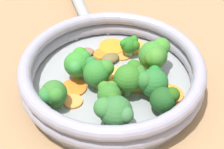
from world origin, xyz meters
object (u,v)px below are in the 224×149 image
(carrot_slice_9, at_px, (134,47))
(mushroom_piece_1, at_px, (110,58))
(mushroom_piece_0, at_px, (86,52))
(carrot_slice_3, at_px, (112,47))
(carrot_slice_4, at_px, (74,102))
(carrot_slice_7, at_px, (122,54))
(carrot_slice_5, at_px, (157,90))
(broccoli_floret_5, at_px, (114,111))
(skillet, at_px, (112,85))
(carrot_slice_12, at_px, (99,71))
(broccoli_floret_1, at_px, (109,94))
(broccoli_floret_7, at_px, (98,71))
(broccoli_floret_2, at_px, (130,45))
(carrot_slice_8, at_px, (78,71))
(carrot_slice_10, at_px, (101,54))
(carrot_slice_11, at_px, (112,88))
(carrot_slice_0, at_px, (137,83))
(carrot_slice_6, at_px, (74,88))
(carrot_slice_13, at_px, (122,73))
(broccoli_floret_4, at_px, (152,82))
(broccoli_floret_8, at_px, (154,55))
(broccoli_floret_9, at_px, (132,76))
(carrot_slice_2, at_px, (107,74))
(broccoli_floret_6, at_px, (165,99))
(carrot_slice_1, at_px, (170,95))
(broccoli_floret_3, at_px, (53,94))

(carrot_slice_9, relative_size, mushroom_piece_1, 1.17)
(mushroom_piece_0, bearing_deg, mushroom_piece_1, -153.03)
(carrot_slice_3, distance_m, mushroom_piece_0, 0.05)
(carrot_slice_4, height_order, carrot_slice_7, same)
(carrot_slice_5, distance_m, broccoli_floret_5, 0.11)
(skillet, distance_m, carrot_slice_12, 0.03)
(carrot_slice_7, bearing_deg, mushroom_piece_1, 92.25)
(skillet, distance_m, carrot_slice_7, 0.07)
(broccoli_floret_1, bearing_deg, carrot_slice_7, -48.28)
(carrot_slice_3, xyz_separation_m, broccoli_floret_7, (-0.06, 0.08, 0.03))
(carrot_slice_4, height_order, carrot_slice_12, same)
(skillet, bearing_deg, broccoli_floret_2, -63.53)
(carrot_slice_8, distance_m, carrot_slice_9, 0.12)
(carrot_slice_10, height_order, broccoli_floret_1, broccoli_floret_1)
(carrot_slice_11, distance_m, broccoli_floret_7, 0.04)
(carrot_slice_8, relative_size, broccoli_floret_1, 0.73)
(carrot_slice_0, bearing_deg, skillet, 44.16)
(carrot_slice_3, bearing_deg, broccoli_floret_7, 129.08)
(carrot_slice_9, distance_m, mushroom_piece_1, 0.06)
(carrot_slice_11, height_order, broccoli_floret_7, broccoli_floret_7)
(carrot_slice_6, bearing_deg, carrot_slice_10, -64.84)
(carrot_slice_13, relative_size, broccoli_floret_4, 0.82)
(carrot_slice_0, distance_m, carrot_slice_13, 0.04)
(broccoli_floret_7, relative_size, mushroom_piece_0, 1.71)
(carrot_slice_3, height_order, broccoli_floret_8, broccoli_floret_8)
(carrot_slice_10, xyz_separation_m, broccoli_floret_9, (-0.11, 0.02, 0.03))
(carrot_slice_12, xyz_separation_m, broccoli_floret_7, (-0.03, 0.02, 0.03))
(carrot_slice_3, xyz_separation_m, carrot_slice_13, (-0.06, 0.03, -0.00))
(broccoli_floret_5, bearing_deg, skillet, -37.53)
(carrot_slice_2, height_order, broccoli_floret_4, broccoli_floret_4)
(carrot_slice_0, distance_m, broccoli_floret_6, 0.07)
(carrot_slice_7, height_order, broccoli_floret_5, broccoli_floret_5)
(carrot_slice_10, xyz_separation_m, carrot_slice_11, (-0.08, 0.04, -0.00))
(carrot_slice_7, bearing_deg, carrot_slice_1, 176.39)
(carrot_slice_10, height_order, broccoli_floret_8, broccoli_floret_8)
(carrot_slice_4, bearing_deg, broccoli_floret_2, -76.21)
(carrot_slice_2, bearing_deg, carrot_slice_1, -155.16)
(carrot_slice_0, height_order, broccoli_floret_4, broccoli_floret_4)
(broccoli_floret_6, bearing_deg, carrot_slice_12, 9.97)
(broccoli_floret_4, height_order, broccoli_floret_5, broccoli_floret_5)
(carrot_slice_0, distance_m, mushroom_piece_1, 0.07)
(carrot_slice_10, distance_m, broccoli_floret_5, 0.18)
(carrot_slice_5, height_order, broccoli_floret_1, broccoli_floret_1)
(broccoli_floret_5, bearing_deg, mushroom_piece_1, -36.86)
(mushroom_piece_1, bearing_deg, broccoli_floret_4, 178.46)
(carrot_slice_3, bearing_deg, carrot_slice_0, 164.68)
(carrot_slice_13, height_order, broccoli_floret_1, broccoli_floret_1)
(carrot_slice_13, height_order, broccoli_floret_3, broccoli_floret_3)
(carrot_slice_13, xyz_separation_m, mushroom_piece_0, (0.08, 0.02, 0.00))
(mushroom_piece_1, bearing_deg, broccoli_floret_2, -103.74)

